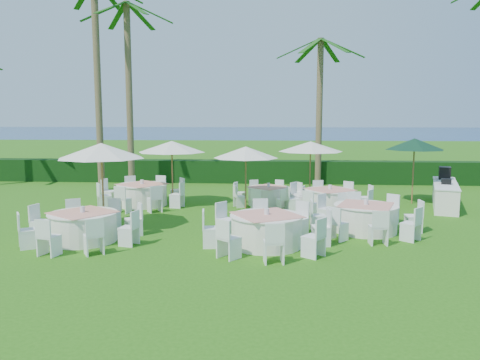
# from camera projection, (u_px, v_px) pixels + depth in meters

# --- Properties ---
(ground) EXTENTS (120.00, 120.00, 0.00)m
(ground) POSITION_uv_depth(u_px,v_px,m) (221.00, 239.00, 13.49)
(ground) COLOR #246010
(ground) RESTS_ON ground
(hedge) EXTENTS (34.00, 1.00, 1.20)m
(hedge) POSITION_uv_depth(u_px,v_px,m) (245.00, 171.00, 25.28)
(hedge) COLOR black
(hedge) RESTS_ON ground
(ocean) EXTENTS (260.00, 260.00, 0.00)m
(ocean) POSITION_uv_depth(u_px,v_px,m) (266.00, 132.00, 114.37)
(ocean) COLOR #082254
(ocean) RESTS_ON ground
(banquet_table_a) EXTENTS (3.35, 3.35, 1.01)m
(banquet_table_a) POSITION_uv_depth(u_px,v_px,m) (83.00, 226.00, 13.21)
(banquet_table_a) COLOR white
(banquet_table_a) RESTS_ON ground
(banquet_table_b) EXTENTS (3.51, 3.51, 1.05)m
(banquet_table_b) POSITION_uv_depth(u_px,v_px,m) (267.00, 229.00, 12.72)
(banquet_table_b) COLOR white
(banquet_table_b) RESTS_ON ground
(banquet_table_c) EXTENTS (3.39, 3.39, 1.02)m
(banquet_table_c) POSITION_uv_depth(u_px,v_px,m) (366.00, 217.00, 14.32)
(banquet_table_c) COLOR white
(banquet_table_c) RESTS_ON ground
(banquet_table_d) EXTENTS (3.48, 3.48, 1.04)m
(banquet_table_d) POSITION_uv_depth(u_px,v_px,m) (142.00, 194.00, 18.63)
(banquet_table_d) COLOR white
(banquet_table_d) RESTS_ON ground
(banquet_table_e) EXTENTS (2.88, 2.88, 0.89)m
(banquet_table_e) POSITION_uv_depth(u_px,v_px,m) (268.00, 195.00, 18.76)
(banquet_table_e) COLOR white
(banquet_table_e) RESTS_ON ground
(banquet_table_f) EXTENTS (3.27, 3.27, 0.98)m
(banquet_table_f) POSITION_uv_depth(u_px,v_px,m) (330.00, 199.00, 17.60)
(banquet_table_f) COLOR white
(banquet_table_f) RESTS_ON ground
(umbrella_a) EXTENTS (2.68, 2.68, 2.71)m
(umbrella_a) POSITION_uv_depth(u_px,v_px,m) (101.00, 151.00, 14.32)
(umbrella_a) COLOR brown
(umbrella_a) RESTS_ON ground
(umbrella_b) EXTENTS (2.37, 2.37, 2.44)m
(umbrella_b) POSITION_uv_depth(u_px,v_px,m) (246.00, 152.00, 17.03)
(umbrella_b) COLOR brown
(umbrella_b) RESTS_ON ground
(umbrella_c) EXTENTS (2.67, 2.67, 2.57)m
(umbrella_c) POSITION_uv_depth(u_px,v_px,m) (172.00, 147.00, 18.44)
(umbrella_c) COLOR brown
(umbrella_c) RESTS_ON ground
(umbrella_d) EXTENTS (2.71, 2.71, 2.49)m
(umbrella_d) POSITION_uv_depth(u_px,v_px,m) (311.00, 147.00, 19.72)
(umbrella_d) COLOR brown
(umbrella_d) RESTS_ON ground
(umbrella_green) EXTENTS (2.34, 2.34, 2.66)m
(umbrella_green) POSITION_uv_depth(u_px,v_px,m) (415.00, 144.00, 18.81)
(umbrella_green) COLOR brown
(umbrella_green) RESTS_ON ground
(buffet_table) EXTENTS (2.05, 4.17, 1.46)m
(buffet_table) POSITION_uv_depth(u_px,v_px,m) (445.00, 194.00, 18.44)
(buffet_table) COLOR white
(buffet_table) RESTS_ON ground
(palm_a) EXTENTS (4.33, 4.31, 9.81)m
(palm_a) POSITION_uv_depth(u_px,v_px,m) (98.00, 77.00, 22.03)
(palm_a) COLOR brown
(palm_a) RESTS_ON ground
(palm_b) EXTENTS (4.38, 4.22, 9.03)m
(palm_b) POSITION_uv_depth(u_px,v_px,m) (129.00, 87.00, 22.87)
(palm_b) COLOR brown
(palm_b) RESTS_ON ground
(palm_d) EXTENTS (4.40, 3.96, 7.45)m
(palm_d) POSITION_uv_depth(u_px,v_px,m) (319.00, 104.00, 23.77)
(palm_d) COLOR brown
(palm_d) RESTS_ON ground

